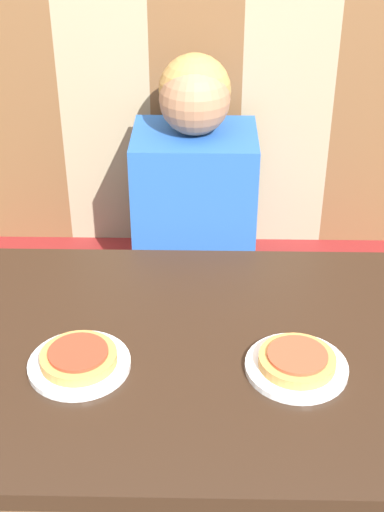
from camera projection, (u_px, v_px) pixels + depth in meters
The scene contains 8 objects.
booth_seat at pixel (194, 333), 2.16m from camera, with size 1.27×0.53×0.44m.
booth_backrest at pixel (196, 113), 2.03m from camera, with size 1.27×0.07×0.79m.
dining_table at pixel (189, 387), 1.39m from camera, with size 0.93×0.69×0.71m.
person at pixel (195, 180), 1.90m from camera, with size 0.32×0.26×0.62m.
plate_left at pixel (79, 364), 1.28m from camera, with size 0.18×0.18×0.01m.
plate_right at pixel (296, 367), 1.27m from camera, with size 0.18×0.18×0.01m.
pizza_left at pixel (79, 357), 1.27m from camera, with size 0.14×0.14×0.03m.
pizza_right at pixel (297, 360), 1.27m from camera, with size 0.14×0.14×0.03m.
Camera 1 is at (0.03, -1.04, 1.56)m, focal length 50.00 mm.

